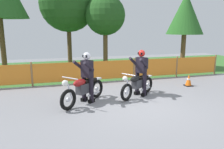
% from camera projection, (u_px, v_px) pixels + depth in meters
% --- Properties ---
extents(ground, '(24.00, 24.00, 0.02)m').
position_uv_depth(ground, '(137.00, 104.00, 7.28)').
color(ground, gray).
extents(grass_verge, '(24.00, 7.07, 0.01)m').
position_uv_depth(grass_verge, '(96.00, 68.00, 13.71)').
color(grass_verge, '#386B2D').
rests_on(grass_verge, ground).
extents(barrier_fence, '(11.65, 0.08, 1.05)m').
position_uv_depth(barrier_fence, '(111.00, 70.00, 10.27)').
color(barrier_fence, olive).
rests_on(barrier_fence, ground).
extents(tree_near_left, '(3.56, 3.56, 5.73)m').
position_uv_depth(tree_near_left, '(68.00, 4.00, 13.90)').
color(tree_near_left, brown).
rests_on(tree_near_left, ground).
extents(tree_near_right, '(2.41, 2.41, 4.39)m').
position_uv_depth(tree_near_right, '(105.00, 16.00, 13.26)').
color(tree_near_right, brown).
rests_on(tree_near_right, ground).
extents(tree_rightmost, '(2.18, 2.18, 4.49)m').
position_uv_depth(tree_rightmost, '(185.00, 14.00, 13.04)').
color(tree_rightmost, brown).
rests_on(tree_rightmost, ground).
extents(motorcycle_lead, '(1.69, 1.16, 0.92)m').
position_uv_depth(motorcycle_lead, '(138.00, 85.00, 8.01)').
color(motorcycle_lead, black).
rests_on(motorcycle_lead, ground).
extents(motorcycle_trailing, '(1.66, 1.49, 1.00)m').
position_uv_depth(motorcycle_trailing, '(83.00, 89.00, 7.25)').
color(motorcycle_trailing, black).
rests_on(motorcycle_trailing, ground).
extents(rider_lead, '(0.79, 0.72, 1.69)m').
position_uv_depth(rider_lead, '(141.00, 70.00, 8.06)').
color(rider_lead, black).
rests_on(rider_lead, ground).
extents(rider_trailing, '(0.73, 0.73, 1.69)m').
position_uv_depth(rider_trailing, '(87.00, 75.00, 7.33)').
color(rider_trailing, black).
rests_on(rider_trailing, ground).
extents(traffic_cone, '(0.32, 0.32, 0.53)m').
position_uv_depth(traffic_cone, '(189.00, 80.00, 9.49)').
color(traffic_cone, black).
rests_on(traffic_cone, ground).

